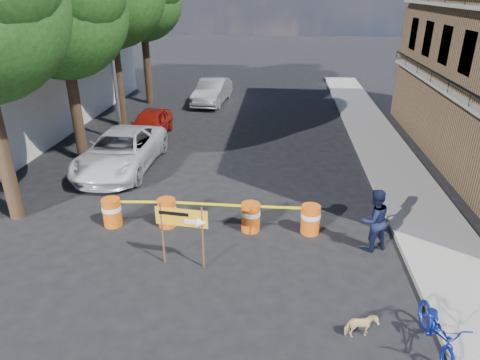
% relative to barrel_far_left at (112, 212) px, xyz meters
% --- Properties ---
extents(ground, '(120.00, 120.00, 0.00)m').
position_rel_barrel_far_left_xyz_m(ground, '(3.53, -1.78, -0.47)').
color(ground, black).
rests_on(ground, ground).
extents(sidewalk_east, '(2.40, 40.00, 0.15)m').
position_rel_barrel_far_left_xyz_m(sidewalk_east, '(9.73, 4.22, -0.40)').
color(sidewalk_east, gray).
rests_on(sidewalk_east, ground).
extents(tree_mid_a, '(5.25, 5.00, 8.68)m').
position_rel_barrel_far_left_xyz_m(tree_mid_a, '(-3.20, 5.22, 5.53)').
color(tree_mid_a, '#332316').
rests_on(tree_mid_a, ground).
extents(streetlamp, '(1.25, 0.18, 8.00)m').
position_rel_barrel_far_left_xyz_m(streetlamp, '(-2.40, 7.72, 3.90)').
color(streetlamp, gray).
rests_on(streetlamp, ground).
extents(barrel_far_left, '(0.58, 0.58, 0.90)m').
position_rel_barrel_far_left_xyz_m(barrel_far_left, '(0.00, 0.00, 0.00)').
color(barrel_far_left, orange).
rests_on(barrel_far_left, ground).
extents(barrel_mid_left, '(0.58, 0.58, 0.90)m').
position_rel_barrel_far_left_xyz_m(barrel_mid_left, '(1.69, 0.14, 0.00)').
color(barrel_mid_left, orange).
rests_on(barrel_mid_left, ground).
extents(barrel_mid_right, '(0.58, 0.58, 0.90)m').
position_rel_barrel_far_left_xyz_m(barrel_mid_right, '(4.27, 0.11, 0.00)').
color(barrel_mid_right, orange).
rests_on(barrel_mid_right, ground).
extents(barrel_far_right, '(0.58, 0.58, 0.90)m').
position_rel_barrel_far_left_xyz_m(barrel_far_right, '(6.06, 0.13, 0.00)').
color(barrel_far_right, orange).
rests_on(barrel_far_right, ground).
extents(detour_sign, '(1.38, 0.31, 1.79)m').
position_rel_barrel_far_left_xyz_m(detour_sign, '(2.81, -1.87, 0.83)').
color(detour_sign, '#592D19').
rests_on(detour_sign, ground).
extents(pedestrian, '(1.10, 1.00, 1.83)m').
position_rel_barrel_far_left_xyz_m(pedestrian, '(7.71, -0.58, 0.45)').
color(pedestrian, black).
rests_on(pedestrian, ground).
extents(bicycle, '(0.72, 1.06, 1.96)m').
position_rel_barrel_far_left_xyz_m(bicycle, '(8.33, -4.28, 0.51)').
color(bicycle, '#1427A2').
rests_on(bicycle, ground).
extents(dog, '(0.72, 0.48, 0.56)m').
position_rel_barrel_far_left_xyz_m(dog, '(6.89, -4.04, -0.19)').
color(dog, '#E1C681').
rests_on(dog, ground).
extents(suv_white, '(2.62, 5.56, 1.53)m').
position_rel_barrel_far_left_xyz_m(suv_white, '(-1.27, 4.45, 0.30)').
color(suv_white, silver).
rests_on(suv_white, ground).
extents(sedan_red, '(1.62, 3.95, 1.34)m').
position_rel_barrel_far_left_xyz_m(sedan_red, '(-1.27, 8.52, 0.20)').
color(sedan_red, maroon).
rests_on(sedan_red, ground).
extents(sedan_silver, '(2.09, 4.81, 1.54)m').
position_rel_barrel_far_left_xyz_m(sedan_silver, '(0.73, 15.53, 0.30)').
color(sedan_silver, '#A4A6AB').
rests_on(sedan_silver, ground).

